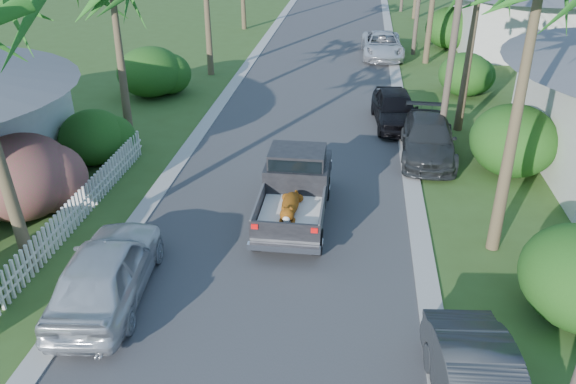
# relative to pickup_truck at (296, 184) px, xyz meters

# --- Properties ---
(ground) EXTENTS (120.00, 120.00, 0.00)m
(ground) POSITION_rel_pickup_truck_xyz_m (-0.51, -7.12, -1.01)
(ground) COLOR #36541F
(ground) RESTS_ON ground
(road) EXTENTS (8.00, 100.00, 0.02)m
(road) POSITION_rel_pickup_truck_xyz_m (-0.51, 17.88, -1.00)
(road) COLOR #38383A
(road) RESTS_ON ground
(curb_left) EXTENTS (0.60, 100.00, 0.06)m
(curb_left) POSITION_rel_pickup_truck_xyz_m (-4.81, 17.88, -0.98)
(curb_left) COLOR #A5A39E
(curb_left) RESTS_ON ground
(curb_right) EXTENTS (0.60, 100.00, 0.06)m
(curb_right) POSITION_rel_pickup_truck_xyz_m (3.79, 17.88, -0.98)
(curb_right) COLOR #A5A39E
(curb_right) RESTS_ON ground
(pickup_truck) EXTENTS (1.98, 5.12, 2.06)m
(pickup_truck) POSITION_rel_pickup_truck_xyz_m (0.00, 0.00, 0.00)
(pickup_truck) COLOR black
(pickup_truck) RESTS_ON ground
(parked_car_rm) EXTENTS (2.18, 4.96, 1.42)m
(parked_car_rm) POSITION_rel_pickup_truck_xyz_m (4.49, 4.97, -0.30)
(parked_car_rm) COLOR #2B2E30
(parked_car_rm) RESTS_ON ground
(parked_car_rf) EXTENTS (2.19, 4.55, 1.50)m
(parked_car_rf) POSITION_rel_pickup_truck_xyz_m (3.39, 8.18, -0.26)
(parked_car_rf) COLOR black
(parked_car_rf) RESTS_ON ground
(parked_car_rd) EXTENTS (2.65, 5.34, 1.45)m
(parked_car_rd) POSITION_rel_pickup_truck_xyz_m (3.09, 19.93, -0.28)
(parked_car_rd) COLOR silver
(parked_car_rd) RESTS_ON ground
(parked_car_ln) EXTENTS (2.38, 4.93, 1.62)m
(parked_car_ln) POSITION_rel_pickup_truck_xyz_m (-4.11, -4.82, -0.20)
(parked_car_ln) COLOR silver
(parked_car_ln) RESTS_ON ground
(shrub_l_b) EXTENTS (3.00, 3.30, 2.60)m
(shrub_l_b) POSITION_rel_pickup_truck_xyz_m (-8.31, -1.12, 0.29)
(shrub_l_b) COLOR #C51C54
(shrub_l_b) RESTS_ON ground
(shrub_l_c) EXTENTS (2.40, 2.64, 2.00)m
(shrub_l_c) POSITION_rel_pickup_truck_xyz_m (-7.91, 2.88, -0.01)
(shrub_l_c) COLOR #1E4A15
(shrub_l_c) RESTS_ON ground
(shrub_l_d) EXTENTS (3.20, 3.52, 2.40)m
(shrub_l_d) POSITION_rel_pickup_truck_xyz_m (-8.51, 10.88, 0.19)
(shrub_l_d) COLOR #1E4A15
(shrub_l_d) RESTS_ON ground
(shrub_r_b) EXTENTS (3.00, 3.30, 2.50)m
(shrub_r_b) POSITION_rel_pickup_truck_xyz_m (7.29, 3.88, 0.24)
(shrub_r_b) COLOR #1E4A15
(shrub_r_b) RESTS_ON ground
(shrub_r_c) EXTENTS (2.60, 2.86, 2.10)m
(shrub_r_c) POSITION_rel_pickup_truck_xyz_m (6.99, 12.88, 0.04)
(shrub_r_c) COLOR #1E4A15
(shrub_r_c) RESTS_ON ground
(shrub_r_d) EXTENTS (3.20, 3.52, 2.60)m
(shrub_r_d) POSITION_rel_pickup_truck_xyz_m (7.49, 22.88, 0.29)
(shrub_r_d) COLOR #1E4A15
(shrub_r_d) RESTS_ON ground
(picket_fence) EXTENTS (0.10, 11.00, 1.00)m
(picket_fence) POSITION_rel_pickup_truck_xyz_m (-6.51, -1.62, -0.51)
(picket_fence) COLOR white
(picket_fence) RESTS_ON ground
(house_right_far) EXTENTS (9.00, 8.00, 4.60)m
(house_right_far) POSITION_rel_pickup_truck_xyz_m (12.49, 22.88, 1.11)
(house_right_far) COLOR silver
(house_right_far) RESTS_ON ground
(utility_pole_b) EXTENTS (1.60, 0.26, 9.00)m
(utility_pole_b) POSITION_rel_pickup_truck_xyz_m (5.09, 5.88, 3.59)
(utility_pole_b) COLOR brown
(utility_pole_b) RESTS_ON ground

